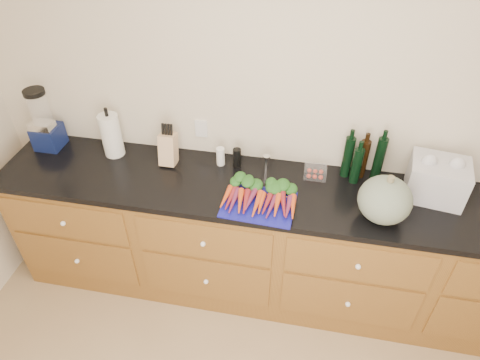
% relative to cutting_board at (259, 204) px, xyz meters
% --- Properties ---
extents(wall_back, '(4.10, 0.05, 2.60)m').
position_rel_cutting_board_xyz_m(wall_back, '(0.15, 0.48, 0.35)').
color(wall_back, beige).
rests_on(wall_back, ground).
extents(cabinets, '(3.60, 0.64, 0.90)m').
position_rel_cutting_board_xyz_m(cabinets, '(0.15, 0.16, -0.49)').
color(cabinets, brown).
rests_on(cabinets, ground).
extents(countertop, '(3.64, 0.62, 0.04)m').
position_rel_cutting_board_xyz_m(countertop, '(0.15, 0.16, -0.03)').
color(countertop, black).
rests_on(countertop, cabinets).
extents(cutting_board, '(0.43, 0.33, 0.01)m').
position_rel_cutting_board_xyz_m(cutting_board, '(0.00, 0.00, 0.00)').
color(cutting_board, '#14148D').
rests_on(cutting_board, countertop).
extents(carrots, '(0.43, 0.30, 0.06)m').
position_rel_cutting_board_xyz_m(carrots, '(-0.00, 0.03, 0.03)').
color(carrots, '#D94919').
rests_on(carrots, cutting_board).
extents(squash, '(0.29, 0.29, 0.26)m').
position_rel_cutting_board_xyz_m(squash, '(0.68, 0.03, 0.13)').
color(squash, '#586857').
rests_on(squash, countertop).
extents(blender_appliance, '(0.17, 0.17, 0.42)m').
position_rel_cutting_board_xyz_m(blender_appliance, '(-1.48, 0.32, 0.18)').
color(blender_appliance, '#0F1947').
rests_on(blender_appliance, countertop).
extents(paper_towel, '(0.13, 0.13, 0.29)m').
position_rel_cutting_board_xyz_m(paper_towel, '(-1.02, 0.32, 0.14)').
color(paper_towel, white).
rests_on(paper_towel, countertop).
extents(knife_block, '(0.10, 0.10, 0.20)m').
position_rel_cutting_board_xyz_m(knife_block, '(-0.63, 0.30, 0.10)').
color(knife_block, tan).
rests_on(knife_block, countertop).
extents(grinder_salt, '(0.05, 0.05, 0.12)m').
position_rel_cutting_board_xyz_m(grinder_salt, '(-0.30, 0.34, 0.06)').
color(grinder_salt, white).
rests_on(grinder_salt, countertop).
extents(grinder_pepper, '(0.05, 0.05, 0.13)m').
position_rel_cutting_board_xyz_m(grinder_pepper, '(-0.20, 0.34, 0.06)').
color(grinder_pepper, black).
rests_on(grinder_pepper, countertop).
extents(canister_chrome, '(0.05, 0.05, 0.11)m').
position_rel_cutting_board_xyz_m(canister_chrome, '(-0.01, 0.34, 0.05)').
color(canister_chrome, white).
rests_on(canister_chrome, countertop).
extents(tomato_box, '(0.14, 0.11, 0.06)m').
position_rel_cutting_board_xyz_m(tomato_box, '(0.30, 0.33, 0.03)').
color(tomato_box, white).
rests_on(tomato_box, countertop).
extents(bottles, '(0.24, 0.12, 0.29)m').
position_rel_cutting_board_xyz_m(bottles, '(0.57, 0.37, 0.13)').
color(bottles, black).
rests_on(bottles, countertop).
extents(grocery_bag, '(0.35, 0.30, 0.23)m').
position_rel_cutting_board_xyz_m(grocery_bag, '(0.99, 0.28, 0.11)').
color(grocery_bag, silver).
rests_on(grocery_bag, countertop).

